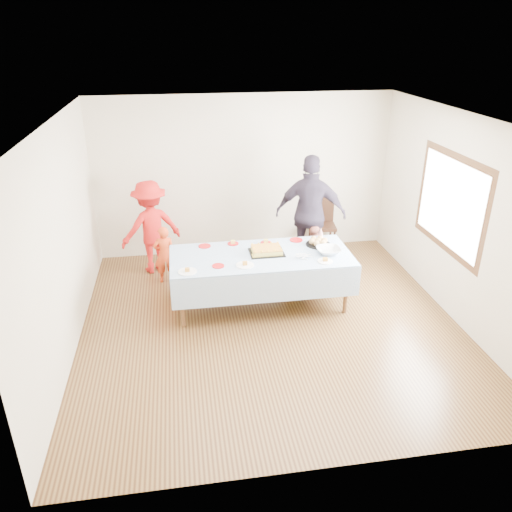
{
  "coord_description": "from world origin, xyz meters",
  "views": [
    {
      "loc": [
        -1.1,
        -5.67,
        3.66
      ],
      "look_at": [
        -0.15,
        0.3,
        0.87
      ],
      "focal_mm": 35.0,
      "sensor_mm": 36.0,
      "label": 1
    }
  ],
  "objects": [
    {
      "name": "ground",
      "position": [
        0.0,
        0.0,
        0.0
      ],
      "size": [
        5.0,
        5.0,
        0.0
      ],
      "primitive_type": "plane",
      "color": "#402412",
      "rests_on": "ground"
    },
    {
      "name": "room_walls",
      "position": [
        0.05,
        0.0,
        1.77
      ],
      "size": [
        5.04,
        5.04,
        2.72
      ],
      "color": "beige",
      "rests_on": "ground"
    },
    {
      "name": "party_table",
      "position": [
        -0.04,
        0.51,
        0.72
      ],
      "size": [
        2.5,
        1.1,
        0.78
      ],
      "color": "brown",
      "rests_on": "ground"
    },
    {
      "name": "birthday_cake",
      "position": [
        0.04,
        0.56,
        0.82
      ],
      "size": [
        0.48,
        0.37,
        0.08
      ],
      "color": "black",
      "rests_on": "party_table"
    },
    {
      "name": "rolls_tray",
      "position": [
        0.83,
        0.72,
        0.83
      ],
      "size": [
        0.36,
        0.36,
        0.11
      ],
      "color": "black",
      "rests_on": "party_table"
    },
    {
      "name": "punch_bowl",
      "position": [
        0.89,
        0.41,
        0.82
      ],
      "size": [
        0.34,
        0.34,
        0.08
      ],
      "primitive_type": "imported",
      "color": "silver",
      "rests_on": "party_table"
    },
    {
      "name": "party_hat",
      "position": [
        0.94,
        0.97,
        0.86
      ],
      "size": [
        0.1,
        0.1,
        0.16
      ],
      "primitive_type": "cone",
      "color": "silver",
      "rests_on": "party_table"
    },
    {
      "name": "fork_pile",
      "position": [
        0.51,
        0.32,
        0.81
      ],
      "size": [
        0.24,
        0.18,
        0.07
      ],
      "primitive_type": null,
      "color": "white",
      "rests_on": "party_table"
    },
    {
      "name": "plate_red_far_a",
      "position": [
        -0.8,
        0.93,
        0.79
      ],
      "size": [
        0.18,
        0.18,
        0.01
      ],
      "primitive_type": "cylinder",
      "color": "red",
      "rests_on": "party_table"
    },
    {
      "name": "plate_red_far_b",
      "position": [
        -0.38,
        0.95,
        0.79
      ],
      "size": [
        0.16,
        0.16,
        0.01
      ],
      "primitive_type": "cylinder",
      "color": "red",
      "rests_on": "party_table"
    },
    {
      "name": "plate_red_far_c",
      "position": [
        0.1,
        0.91,
        0.79
      ],
      "size": [
        0.16,
        0.16,
        0.01
      ],
      "primitive_type": "cylinder",
      "color": "red",
      "rests_on": "party_table"
    },
    {
      "name": "plate_red_far_d",
      "position": [
        0.56,
        0.94,
        0.79
      ],
      "size": [
        0.19,
        0.19,
        0.01
      ],
      "primitive_type": "cylinder",
      "color": "red",
      "rests_on": "party_table"
    },
    {
      "name": "plate_red_near",
      "position": [
        -0.66,
        0.25,
        0.79
      ],
      "size": [
        0.16,
        0.16,
        0.01
      ],
      "primitive_type": "cylinder",
      "color": "red",
      "rests_on": "party_table"
    },
    {
      "name": "plate_white_left",
      "position": [
        -1.07,
        0.14,
        0.79
      ],
      "size": [
        0.25,
        0.25,
        0.01
      ],
      "primitive_type": "cylinder",
      "color": "white",
      "rests_on": "party_table"
    },
    {
      "name": "plate_white_mid",
      "position": [
        -0.31,
        0.21,
        0.79
      ],
      "size": [
        0.24,
        0.24,
        0.01
      ],
      "primitive_type": "cylinder",
      "color": "white",
      "rests_on": "party_table"
    },
    {
      "name": "plate_white_right",
      "position": [
        0.77,
        0.16,
        0.79
      ],
      "size": [
        0.21,
        0.21,
        0.01
      ],
      "primitive_type": "cylinder",
      "color": "white",
      "rests_on": "party_table"
    },
    {
      "name": "dining_chair",
      "position": [
        1.35,
        2.29,
        0.56
      ],
      "size": [
        0.49,
        0.49,
        1.01
      ],
      "rotation": [
        0.0,
        0.0,
        -0.12
      ],
      "color": "black",
      "rests_on": "ground"
    },
    {
      "name": "toddler_left",
      "position": [
        -1.39,
        1.45,
        0.46
      ],
      "size": [
        0.35,
        0.25,
        0.92
      ],
      "primitive_type": "imported",
      "rotation": [
        0.0,
        0.0,
        3.22
      ],
      "color": "#DB431B",
      "rests_on": "ground"
    },
    {
      "name": "toddler_mid",
      "position": [
        0.5,
        0.9,
        0.39
      ],
      "size": [
        0.39,
        0.26,
        0.78
      ],
      "primitive_type": "imported",
      "rotation": [
        0.0,
        0.0,
        3.11
      ],
      "color": "#226725",
      "rests_on": "ground"
    },
    {
      "name": "toddler_right",
      "position": [
        0.94,
        1.39,
        0.41
      ],
      "size": [
        0.48,
        0.43,
        0.81
      ],
      "primitive_type": "imported",
      "rotation": [
        0.0,
        0.0,
        2.78
      ],
      "color": "#C16C5A",
      "rests_on": "ground"
    },
    {
      "name": "adult_left",
      "position": [
        -1.58,
        1.89,
        0.76
      ],
      "size": [
        1.11,
        0.88,
        1.51
      ],
      "primitive_type": "imported",
      "rotation": [
        0.0,
        0.0,
        3.52
      ],
      "color": "red",
      "rests_on": "ground"
    },
    {
      "name": "adult_right",
      "position": [
        0.93,
        1.56,
        0.95
      ],
      "size": [
        1.2,
        0.79,
        1.89
      ],
      "primitive_type": "imported",
      "rotation": [
        0.0,
        0.0,
        2.82
      ],
      "color": "#332B3B",
      "rests_on": "ground"
    }
  ]
}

